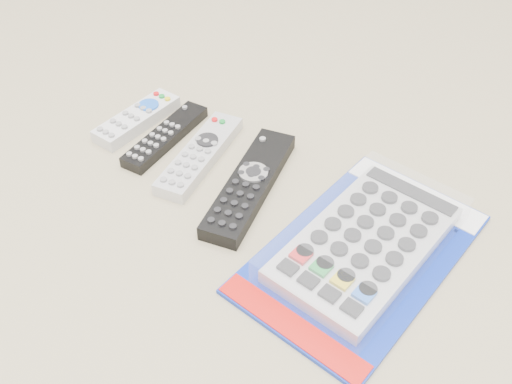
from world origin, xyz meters
The scene contains 5 objects.
remote_small_grey centered at (-0.21, 0.04, 0.01)m, with size 0.06×0.15×0.02m.
remote_slim_black centered at (-0.14, 0.03, 0.01)m, with size 0.04×0.16×0.02m.
remote_silver_dvd centered at (-0.08, 0.02, 0.01)m, with size 0.07×0.18×0.02m.
remote_large_black centered at (0.02, 0.00, 0.01)m, with size 0.09×0.22×0.02m.
jumbo_remote_packaged centered at (0.19, -0.02, 0.02)m, with size 0.23×0.33×0.04m.
Camera 1 is at (0.31, -0.46, 0.51)m, focal length 40.00 mm.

